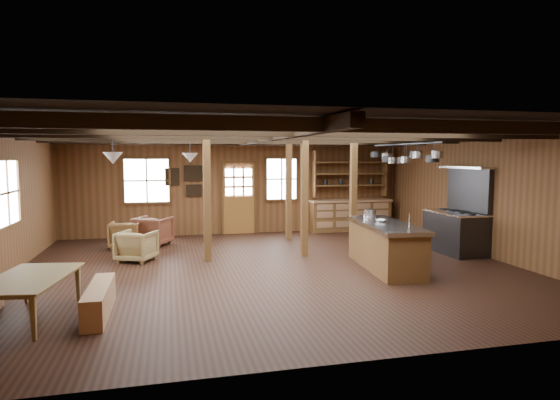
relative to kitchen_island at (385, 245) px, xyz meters
name	(u,v)px	position (x,y,z in m)	size (l,w,h in m)	color
room	(271,200)	(-2.26, 0.56, 0.92)	(10.04, 9.04, 2.84)	black
ceiling_joists	(269,137)	(-2.26, 0.73, 2.20)	(9.80, 8.82, 0.18)	black
timber_posts	(274,192)	(-1.74, 2.64, 0.92)	(3.95, 2.35, 2.80)	#452D13
back_door	(239,204)	(-2.26, 5.01, 0.40)	(1.02, 0.08, 2.15)	brown
window_back_left	(147,181)	(-4.86, 5.02, 1.12)	(1.32, 0.06, 1.32)	white
window_back_right	(282,179)	(-0.96, 5.02, 1.12)	(1.02, 0.06, 1.32)	white
window_left	(7,193)	(-7.22, 1.06, 1.12)	(0.14, 1.24, 1.32)	white
notice_boards	(187,179)	(-3.75, 5.01, 1.16)	(1.08, 0.03, 0.90)	silver
back_counter	(350,211)	(1.14, 4.76, 0.12)	(2.55, 0.60, 2.45)	brown
pendant_lamps	(156,158)	(-4.51, 1.56, 1.77)	(1.86, 2.36, 0.66)	#29292B
pot_rack	(404,157)	(0.84, 0.87, 1.80)	(0.42, 3.00, 0.45)	#29292B
kitchen_island	(385,245)	(0.00, 0.00, 0.00)	(1.11, 2.57, 1.20)	brown
step_stool	(397,249)	(0.74, 0.91, -0.28)	(0.44, 0.31, 0.39)	#9C7247
commercial_range	(458,225)	(2.39, 1.08, 0.18)	(0.85, 1.66, 2.05)	#29292B
dining_table	(32,298)	(-6.16, -1.61, -0.17)	(1.73, 0.97, 0.61)	olive
bench_aisle	(99,300)	(-5.27, -1.61, -0.27)	(0.29, 1.55, 0.43)	#9C7247
armchair_a	(125,235)	(-5.34, 3.48, -0.14)	(0.72, 0.74, 0.67)	brown
armchair_b	(153,231)	(-4.67, 3.68, -0.11)	(0.80, 0.82, 0.74)	brown
armchair_c	(137,246)	(-4.97, 1.88, -0.14)	(0.71, 0.74, 0.67)	olive
counter_pot	(370,213)	(0.11, 1.00, 0.54)	(0.27, 0.27, 0.16)	silver
bowl	(381,221)	(-0.05, 0.12, 0.49)	(0.23, 0.23, 0.06)	silver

